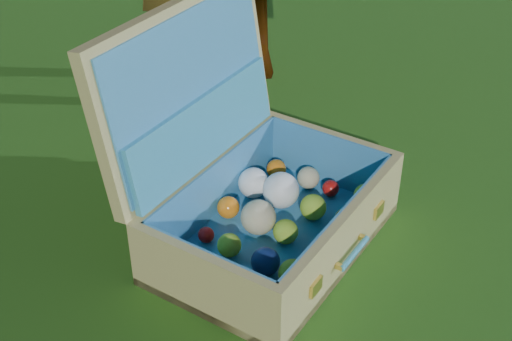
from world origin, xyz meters
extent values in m
plane|color=#215114|center=(0.00, 0.00, 0.00)|extent=(60.00, 60.00, 0.00)
cube|color=tan|center=(0.13, 0.20, 0.01)|extent=(0.68, 0.58, 0.02)
cube|color=tan|center=(0.20, 0.03, 0.09)|extent=(0.53, 0.24, 0.17)
cube|color=tan|center=(0.06, 0.36, 0.09)|extent=(0.53, 0.24, 0.17)
cube|color=tan|center=(-0.12, 0.09, 0.09)|extent=(0.15, 0.32, 0.17)
cube|color=tan|center=(0.38, 0.30, 0.09)|extent=(0.15, 0.32, 0.17)
cube|color=teal|center=(0.13, 0.20, 0.02)|extent=(0.62, 0.52, 0.01)
cube|color=teal|center=(0.20, 0.04, 0.10)|extent=(0.49, 0.21, 0.15)
cube|color=teal|center=(0.06, 0.35, 0.10)|extent=(0.49, 0.21, 0.15)
cube|color=teal|center=(-0.11, 0.09, 0.10)|extent=(0.14, 0.31, 0.15)
cube|color=teal|center=(0.37, 0.30, 0.10)|extent=(0.14, 0.31, 0.15)
cube|color=tan|center=(0.04, 0.42, 0.36)|extent=(0.56, 0.31, 0.38)
cube|color=teal|center=(0.04, 0.40, 0.36)|extent=(0.51, 0.26, 0.34)
cube|color=teal|center=(0.05, 0.37, 0.26)|extent=(0.49, 0.24, 0.16)
cube|color=#F2C659|center=(0.07, -0.04, 0.09)|extent=(0.04, 0.02, 0.03)
cube|color=#F2C659|center=(0.35, 0.08, 0.09)|extent=(0.04, 0.02, 0.03)
cylinder|color=teal|center=(0.21, 0.01, 0.07)|extent=(0.12, 0.06, 0.01)
cube|color=#F2C659|center=(0.16, -0.01, 0.07)|extent=(0.02, 0.02, 0.01)
cube|color=#F2C659|center=(0.26, 0.03, 0.07)|extent=(0.02, 0.02, 0.01)
sphere|color=orange|center=(-0.02, 0.00, 0.06)|extent=(0.06, 0.06, 0.06)
sphere|color=#A7D233|center=(0.07, 0.04, 0.06)|extent=(0.06, 0.06, 0.06)
sphere|color=white|center=(0.18, 0.07, 0.05)|extent=(0.06, 0.06, 0.06)
sphere|color=#A99916|center=(0.29, 0.12, 0.06)|extent=(0.06, 0.06, 0.06)
sphere|color=#A7D233|center=(0.39, 0.17, 0.06)|extent=(0.06, 0.06, 0.06)
sphere|color=#A99916|center=(-0.05, 0.08, 0.06)|extent=(0.07, 0.07, 0.07)
sphere|color=navy|center=(0.04, 0.10, 0.06)|extent=(0.06, 0.06, 0.06)
sphere|color=#A7D233|center=(0.14, 0.17, 0.06)|extent=(0.06, 0.06, 0.06)
sphere|color=#A7D233|center=(0.25, 0.20, 0.06)|extent=(0.06, 0.06, 0.06)
sphere|color=red|center=(0.34, 0.25, 0.05)|extent=(0.04, 0.04, 0.04)
sphere|color=#A7D233|center=(-0.08, 0.15, 0.06)|extent=(0.07, 0.07, 0.07)
sphere|color=#A7D233|center=(0.01, 0.20, 0.05)|extent=(0.06, 0.06, 0.06)
sphere|color=beige|center=(0.11, 0.23, 0.07)|extent=(0.08, 0.08, 0.08)
sphere|color=white|center=(0.21, 0.29, 0.07)|extent=(0.09, 0.09, 0.09)
sphere|color=beige|center=(0.32, 0.31, 0.06)|extent=(0.06, 0.06, 0.06)
sphere|color=navy|center=(-0.11, 0.23, 0.06)|extent=(0.06, 0.06, 0.06)
sphere|color=red|center=(-0.01, 0.27, 0.05)|extent=(0.04, 0.04, 0.04)
sphere|color=orange|center=(0.08, 0.32, 0.05)|extent=(0.06, 0.06, 0.06)
sphere|color=white|center=(0.18, 0.36, 0.07)|extent=(0.08, 0.08, 0.08)
sphere|color=orange|center=(0.28, 0.39, 0.05)|extent=(0.05, 0.05, 0.05)
camera|label=1|loc=(-0.63, -0.86, 1.11)|focal=50.00mm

